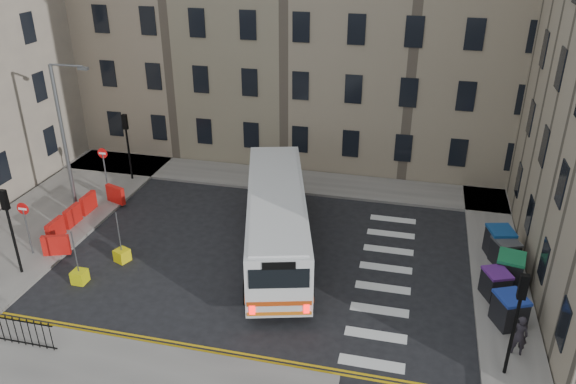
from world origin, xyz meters
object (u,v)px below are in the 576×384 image
at_px(wheelie_bin_b, 495,284).
at_px(wheelie_bin_c, 509,270).
at_px(wheelie_bin_a, 509,310).
at_px(bollard_chevron, 80,277).
at_px(bus, 276,218).
at_px(bollard_yellow, 122,255).
at_px(pedestrian, 519,335).
at_px(wheelie_bin_e, 499,242).
at_px(wheelie_bin_d, 505,252).
at_px(streetlamp, 64,138).

bearing_deg(wheelie_bin_b, wheelie_bin_c, 35.23).
height_order(wheelie_bin_b, wheelie_bin_c, wheelie_bin_c).
relative_size(wheelie_bin_a, bollard_chevron, 2.55).
relative_size(bus, bollard_yellow, 19.73).
bearing_deg(wheelie_bin_c, wheelie_bin_a, -85.25).
height_order(wheelie_bin_b, pedestrian, pedestrian).
bearing_deg(wheelie_bin_e, wheelie_bin_d, -91.26).
relative_size(wheelie_bin_b, wheelie_bin_e, 0.92).
distance_m(wheelie_bin_c, wheelie_bin_d, 1.59).
bearing_deg(streetlamp, bus, -6.41).
xyz_separation_m(wheelie_bin_d, pedestrian, (-0.15, -6.14, 0.19)).
bearing_deg(wheelie_bin_e, wheelie_bin_c, -99.83).
height_order(streetlamp, bollard_chevron, streetlamp).
relative_size(streetlamp, bollard_chevron, 13.57).
distance_m(streetlamp, wheelie_bin_a, 22.73).
height_order(wheelie_bin_e, pedestrian, pedestrian).
distance_m(wheelie_bin_d, bollard_yellow, 17.75).
relative_size(streetlamp, wheelie_bin_b, 5.89).
bearing_deg(bollard_chevron, wheelie_bin_d, 17.24).
bearing_deg(streetlamp, pedestrian, -16.09).
bearing_deg(wheelie_bin_a, bollard_chevron, 159.56).
bearing_deg(wheelie_bin_d, wheelie_bin_c, -112.88).
distance_m(wheelie_bin_b, bollard_yellow, 16.77).
relative_size(wheelie_bin_c, wheelie_bin_d, 1.01).
height_order(pedestrian, bollard_chevron, pedestrian).
height_order(wheelie_bin_a, wheelie_bin_e, wheelie_bin_e).
xyz_separation_m(streetlamp, pedestrian, (22.09, -6.37, -3.36)).
distance_m(wheelie_bin_b, wheelie_bin_c, 1.25).
bearing_deg(wheelie_bin_a, streetlamp, 143.60).
height_order(bus, pedestrian, bus).
xyz_separation_m(bus, wheelie_bin_e, (10.34, 1.84, -0.97)).
bearing_deg(wheelie_bin_c, pedestrian, -81.40).
xyz_separation_m(wheelie_bin_a, wheelie_bin_c, (0.30, 2.87, 0.04)).
bearing_deg(wheelie_bin_a, wheelie_bin_d, 62.12).
relative_size(wheelie_bin_a, wheelie_bin_c, 1.04).
bearing_deg(wheelie_bin_b, bus, 148.10).
distance_m(wheelie_bin_b, pedestrian, 3.53).
distance_m(bus, bollard_chevron, 9.19).
relative_size(bus, wheelie_bin_d, 8.15).
height_order(wheelie_bin_e, bollard_chevron, wheelie_bin_e).
height_order(streetlamp, bollard_yellow, streetlamp).
relative_size(wheelie_bin_e, bollard_yellow, 2.51).
bearing_deg(bus, wheelie_bin_e, -5.50).
xyz_separation_m(streetlamp, wheelie_bin_e, (22.06, 0.52, -3.48)).
xyz_separation_m(wheelie_bin_b, pedestrian, (0.48, -3.49, 0.22)).
bearing_deg(streetlamp, wheelie_bin_e, 1.36).
bearing_deg(bollard_yellow, wheelie_bin_a, -2.67).
bearing_deg(wheelie_bin_e, bus, 175.15).
bearing_deg(wheelie_bin_d, wheelie_bin_e, 79.88).
distance_m(wheelie_bin_d, wheelie_bin_e, 0.78).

